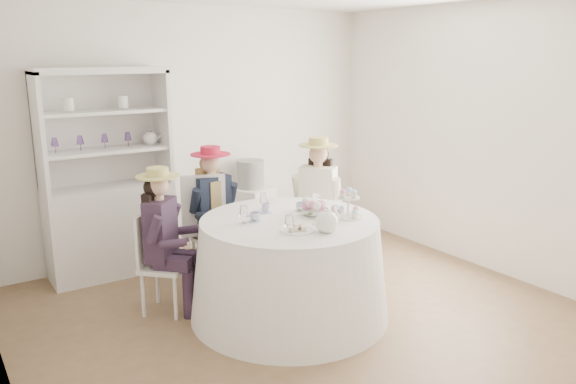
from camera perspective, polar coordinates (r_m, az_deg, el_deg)
ground at (r=5.03m, az=0.65°, el=-11.93°), size 4.50×4.50×0.00m
wall_back at (r=6.34m, az=-9.63°, el=6.06°), size 4.50×0.00×4.50m
wall_front at (r=3.20m, az=21.34°, el=-2.26°), size 4.50×0.00×4.50m
wall_right at (r=6.15m, az=18.35°, el=5.32°), size 0.00×4.50×4.50m
tea_table at (r=4.80m, az=0.15°, el=-7.71°), size 1.69×1.69×0.85m
hutch at (r=5.89m, az=-17.70°, el=-1.10°), size 1.28×0.60×2.07m
side_table at (r=6.58m, az=-3.78°, el=-2.45°), size 0.58×0.58×0.69m
hatbox at (r=6.46m, az=-3.85°, el=1.84°), size 0.42×0.42×0.32m
guest_left at (r=4.87m, az=-12.56°, el=-4.03°), size 0.54×0.54×1.28m
guest_mid at (r=5.48m, az=-7.61°, el=-1.41°), size 0.49×0.51×1.34m
guest_right at (r=5.68m, az=2.96°, el=-0.51°), size 0.59×0.57×1.39m
spare_chair at (r=5.60m, az=-8.59°, el=-3.02°), size 0.57×0.57×1.08m
teacup_a at (r=4.59m, az=-3.39°, el=-2.60°), size 0.11×0.11×0.07m
teacup_b at (r=4.84m, az=-2.27°, el=-1.69°), size 0.09×0.09×0.07m
teacup_c at (r=4.89m, az=1.30°, el=-1.55°), size 0.09×0.09×0.07m
flower_bowl at (r=4.76m, az=2.51°, el=-2.09°), size 0.23×0.23×0.05m
flower_arrangement at (r=4.72m, az=2.67°, el=-1.41°), size 0.19×0.19×0.07m
table_teapot at (r=4.32m, az=3.96°, el=-3.05°), size 0.25×0.18×0.19m
sandwich_plate at (r=4.35m, az=0.96°, el=-3.80°), size 0.26×0.26×0.06m
cupcake_stand at (r=4.72m, az=6.13°, el=-1.53°), size 0.25×0.25×0.24m
stemware_set at (r=4.63m, az=0.15°, el=-1.90°), size 0.81×0.78×0.15m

